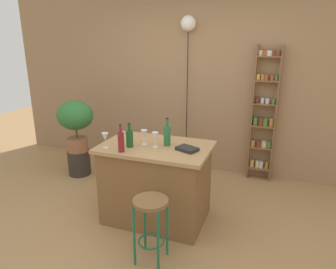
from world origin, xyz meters
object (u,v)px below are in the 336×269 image
object	(u,v)px
spice_shelf	(264,114)
wine_glass_right	(155,137)
bottle_olive_oil	(167,135)
wine_glass_left	(105,137)
pendant_globe_light	(188,26)
wine_glass_center	(144,134)
bottle_sauce_amber	(121,141)
bottle_vinegar	(130,138)
potted_plant	(75,120)
cookbook	(187,149)
bar_stool	(151,216)
plant_stool	(79,162)

from	to	relation	value
spice_shelf	wine_glass_right	xyz separation A→B (m)	(-1.01, -1.57, 0.03)
bottle_olive_oil	wine_glass_left	world-z (taller)	bottle_olive_oil
wine_glass_right	pendant_globe_light	xyz separation A→B (m)	(-0.13, 1.59, 1.17)
wine_glass_right	wine_glass_center	bearing A→B (deg)	165.88
bottle_sauce_amber	wine_glass_left	distance (m)	0.22
bottle_olive_oil	bottle_vinegar	bearing A→B (deg)	-153.69
potted_plant	bottle_sauce_amber	distance (m)	1.67
cookbook	pendant_globe_light	xyz separation A→B (m)	(-0.48, 1.57, 1.26)
bottle_vinegar	bottle_olive_oil	bearing A→B (deg)	26.31
wine_glass_center	bottle_vinegar	bearing A→B (deg)	-133.24
bottle_vinegar	wine_glass_right	bearing A→B (deg)	17.99
bottle_sauce_amber	spice_shelf	bearing A→B (deg)	54.79
bottle_vinegar	cookbook	world-z (taller)	bottle_vinegar
bar_stool	pendant_globe_light	bearing A→B (deg)	98.79
bar_stool	bottle_vinegar	size ratio (longest dim) A/B	2.42
potted_plant	spice_shelf	bearing A→B (deg)	16.93
pendant_globe_light	plant_stool	bearing A→B (deg)	-150.83
cookbook	bottle_sauce_amber	bearing A→B (deg)	-134.47
cookbook	pendant_globe_light	distance (m)	2.08
plant_stool	bar_stool	bearing A→B (deg)	-38.16
potted_plant	pendant_globe_light	world-z (taller)	pendant_globe_light
cookbook	pendant_globe_light	world-z (taller)	pendant_globe_light
bottle_olive_oil	wine_glass_center	bearing A→B (deg)	-167.07
wine_glass_center	cookbook	distance (m)	0.51
bar_stool	plant_stool	bearing A→B (deg)	141.84
bottle_vinegar	wine_glass_center	bearing A→B (deg)	46.76
potted_plant	bottle_olive_oil	xyz separation A→B (m)	(1.69, -0.68, 0.14)
plant_stool	wine_glass_left	bearing A→B (deg)	-41.62
bottle_olive_oil	bottle_sauce_amber	bearing A→B (deg)	-137.44
bar_stool	potted_plant	bearing A→B (deg)	141.84
wine_glass_left	wine_glass_right	bearing A→B (deg)	22.56
potted_plant	wine_glass_center	xyz separation A→B (m)	(1.44, -0.74, 0.14)
bottle_sauce_amber	wine_glass_center	bearing A→B (deg)	66.14
plant_stool	wine_glass_center	xyz separation A→B (m)	(1.44, -0.74, 0.82)
spice_shelf	wine_glass_center	xyz separation A→B (m)	(-1.15, -1.53, 0.03)
potted_plant	pendant_globe_light	size ratio (longest dim) A/B	0.33
bottle_sauce_amber	pendant_globe_light	world-z (taller)	pendant_globe_light
bottle_olive_oil	wine_glass_left	xyz separation A→B (m)	(-0.59, -0.30, 0.00)
potted_plant	bottle_vinegar	distance (m)	1.59
bottle_vinegar	bottle_sauce_amber	bearing A→B (deg)	-94.08
bottle_vinegar	spice_shelf	bearing A→B (deg)	52.46
wine_glass_left	cookbook	size ratio (longest dim) A/B	0.78
plant_stool	wine_glass_right	bearing A→B (deg)	-26.03
wine_glass_left	wine_glass_center	bearing A→B (deg)	35.08
wine_glass_left	bottle_olive_oil	bearing A→B (deg)	26.76
bottle_sauce_amber	bottle_olive_oil	xyz separation A→B (m)	(0.37, 0.34, 0.01)
bottle_olive_oil	wine_glass_left	distance (m)	0.66
wine_glass_right	pendant_globe_light	distance (m)	1.97
potted_plant	wine_glass_right	world-z (taller)	potted_plant
bottle_sauce_amber	bottle_olive_oil	size ratio (longest dim) A/B	0.95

